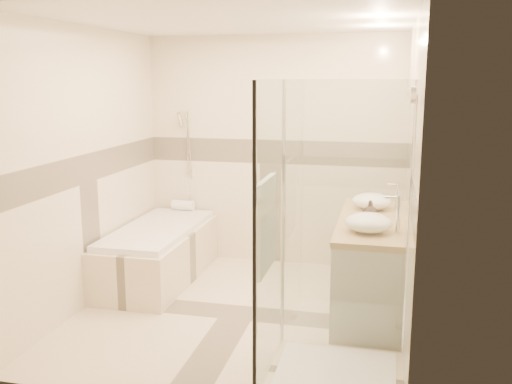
% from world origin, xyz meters
% --- Properties ---
extents(room, '(2.82, 3.02, 2.52)m').
position_xyz_m(room, '(0.06, 0.01, 1.26)').
color(room, beige).
rests_on(room, ground).
extents(bathtub, '(0.75, 1.70, 0.56)m').
position_xyz_m(bathtub, '(-1.02, 0.65, 0.31)').
color(bathtub, beige).
rests_on(bathtub, ground).
extents(vanity, '(0.58, 1.62, 0.85)m').
position_xyz_m(vanity, '(1.12, 0.30, 0.43)').
color(vanity, silver).
rests_on(vanity, ground).
extents(shower_enclosure, '(0.96, 0.93, 2.04)m').
position_xyz_m(shower_enclosure, '(0.83, -0.97, 0.51)').
color(shower_enclosure, beige).
rests_on(shower_enclosure, ground).
extents(vessel_sink_near, '(0.37, 0.37, 0.15)m').
position_xyz_m(vessel_sink_near, '(1.10, 0.69, 0.92)').
color(vessel_sink_near, white).
rests_on(vessel_sink_near, vanity).
extents(vessel_sink_far, '(0.37, 0.37, 0.15)m').
position_xyz_m(vessel_sink_far, '(1.10, -0.13, 0.92)').
color(vessel_sink_far, white).
rests_on(vessel_sink_far, vanity).
extents(faucet_near, '(0.10, 0.03, 0.25)m').
position_xyz_m(faucet_near, '(1.32, 0.69, 1.00)').
color(faucet_near, silver).
rests_on(faucet_near, vanity).
extents(faucet_far, '(0.13, 0.03, 0.31)m').
position_xyz_m(faucet_far, '(1.32, -0.13, 1.03)').
color(faucet_far, silver).
rests_on(faucet_far, vanity).
extents(amenity_bottle_a, '(0.08, 0.08, 0.15)m').
position_xyz_m(amenity_bottle_a, '(1.10, 0.28, 0.93)').
color(amenity_bottle_a, black).
rests_on(amenity_bottle_a, vanity).
extents(amenity_bottle_b, '(0.15, 0.15, 0.17)m').
position_xyz_m(amenity_bottle_b, '(1.10, 0.23, 0.94)').
color(amenity_bottle_b, black).
rests_on(amenity_bottle_b, vanity).
extents(folded_towels, '(0.13, 0.22, 0.07)m').
position_xyz_m(folded_towels, '(1.10, 1.01, 0.88)').
color(folded_towels, white).
rests_on(folded_towels, vanity).
extents(rolled_towel, '(0.24, 0.11, 0.11)m').
position_xyz_m(rolled_towel, '(-1.03, 1.41, 0.62)').
color(rolled_towel, white).
rests_on(rolled_towel, bathtub).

